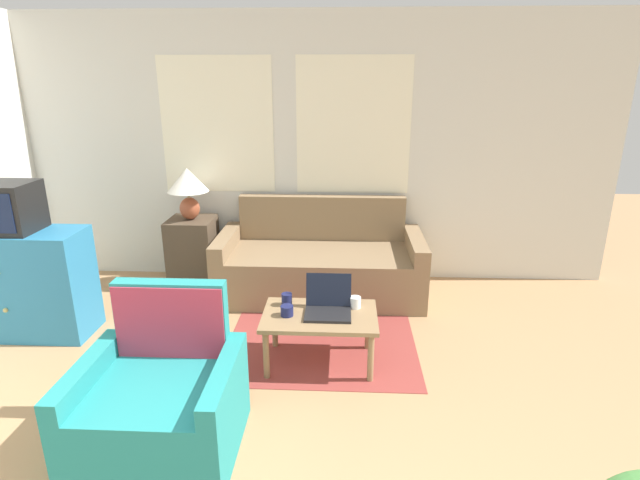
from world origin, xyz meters
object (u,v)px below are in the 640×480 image
Objects in this scene: laptop at (328,305)px; coffee_table at (320,320)px; table_lamp at (188,185)px; cup_yellow at (355,302)px; cup_navy at (287,311)px; couch at (321,265)px; television at (5,207)px; armchair at (162,403)px; cup_white at (287,299)px.

coffee_table is at bearing -151.30° from laptop.
table_lamp is at bearing 133.47° from coffee_table.
coffee_table is 2.49× the size of laptop.
cup_navy is at bearing -162.39° from cup_yellow.
couch is 4.28× the size of television.
armchair reaches higher than couch.
armchair is 1.23m from coffee_table.
cup_white is at bearing -99.67° from couch.
coffee_table is (0.06, -1.28, 0.07)m from couch.
couch is at bearing 80.33° from cup_white.
coffee_table is at bearing -29.01° from cup_white.
laptop is 3.63× the size of cup_navy.
table_lamp is 5.96× the size of cup_yellow.
cup_navy is at bearing -9.70° from television.
cup_navy is (-0.17, -1.31, 0.16)m from couch.
television reaches higher than couch.
armchair reaches higher than coffee_table.
table_lamp is at bearing 102.22° from armchair.
armchair is 1.06m from cup_navy.
couch is 2.35× the size of coffee_table.
table_lamp is 1.76m from cup_white.
cup_navy is 1.00× the size of cup_white.
cup_yellow is (0.25, 0.12, 0.09)m from coffee_table.
couch is 2.31m from armchair.
cup_navy is (2.18, -0.37, -0.63)m from television.
table_lamp is (-1.28, 0.13, 0.74)m from couch.
coffee_table is 0.30m from cup_white.
table_lamp is 2.05m from coffee_table.
coffee_table is 0.25m from cup_navy.
television is 1.37× the size of laptop.
armchair is 9.84× the size of cup_navy.
cup_yellow is at bearing 42.98° from armchair.
laptop is 0.21m from cup_yellow.
television is (-2.35, -0.94, 0.79)m from couch.
couch is 1.26m from laptop.
laptop is (0.89, 0.93, 0.18)m from armchair.
couch reaches higher than coffee_table.
couch is at bearing 92.57° from coffee_table.
table_lamp is at bearing 130.50° from cup_white.
cup_navy is (-0.29, -0.07, -0.02)m from laptop.
coffee_table is (2.41, -0.34, -0.72)m from television.
cup_navy is at bearing -167.03° from laptop.
couch is at bearing 70.30° from armchair.
coffee_table is 0.13m from laptop.
cup_navy is 0.18m from cup_white.
television is at bearing 174.73° from cup_white.
table_lamp is 2.12m from cup_yellow.
television is at bearing 175.30° from cup_yellow.
armchair is 2.47m from table_lamp.
cup_navy is 0.51m from cup_yellow.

